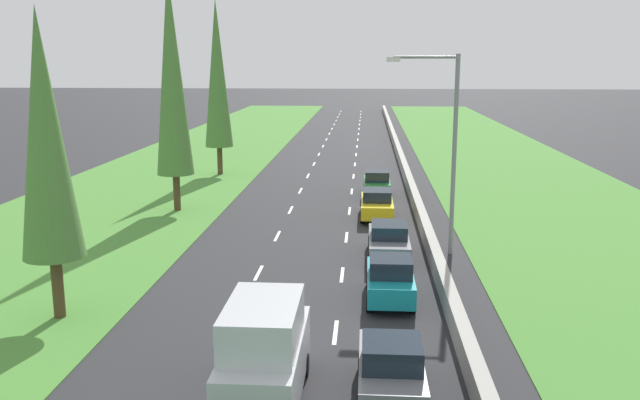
% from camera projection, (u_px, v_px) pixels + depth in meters
% --- Properties ---
extents(ground_plane, '(300.00, 300.00, 0.00)m').
position_uv_depth(ground_plane, '(336.00, 159.00, 60.09)').
color(ground_plane, '#28282B').
rests_on(ground_plane, ground).
extents(grass_verge_left, '(14.00, 140.00, 0.04)m').
position_uv_depth(grass_verge_left, '(197.00, 158.00, 60.93)').
color(grass_verge_left, '#478433').
rests_on(grass_verge_left, ground).
extents(grass_verge_right, '(14.00, 140.00, 0.04)m').
position_uv_depth(grass_verge_right, '(498.00, 161.00, 59.12)').
color(grass_verge_right, '#478433').
rests_on(grass_verge_right, ground).
extents(median_barrier, '(0.44, 120.00, 0.85)m').
position_uv_depth(median_barrier, '(400.00, 155.00, 59.62)').
color(median_barrier, '#9E9B93').
rests_on(median_barrier, ground).
extents(lane_markings, '(3.64, 116.00, 0.01)m').
position_uv_depth(lane_markings, '(336.00, 159.00, 60.09)').
color(lane_markings, white).
rests_on(lane_markings, ground).
extents(grey_hatchback_right_lane, '(1.74, 3.90, 1.72)m').
position_uv_depth(grey_hatchback_right_lane, '(391.00, 369.00, 17.44)').
color(grey_hatchback_right_lane, slate).
rests_on(grey_hatchback_right_lane, ground).
extents(teal_hatchback_right_lane, '(1.74, 3.90, 1.72)m').
position_uv_depth(teal_hatchback_right_lane, '(390.00, 279.00, 24.61)').
color(teal_hatchback_right_lane, teal).
rests_on(teal_hatchback_right_lane, ground).
extents(grey_sedan_right_lane, '(1.82, 4.50, 1.64)m').
position_uv_depth(grey_sedan_right_lane, '(389.00, 241.00, 29.93)').
color(grey_sedan_right_lane, slate).
rests_on(grey_sedan_right_lane, ground).
extents(yellow_sedan_right_lane, '(1.82, 4.50, 1.64)m').
position_uv_depth(yellow_sedan_right_lane, '(377.00, 204.00, 37.62)').
color(yellow_sedan_right_lane, yellow).
rests_on(yellow_sedan_right_lane, ground).
extents(green_hatchback_right_lane_sixth, '(1.74, 3.90, 1.72)m').
position_uv_depth(green_hatchback_right_lane_sixth, '(377.00, 184.00, 43.52)').
color(green_hatchback_right_lane_sixth, '#237A33').
rests_on(green_hatchback_right_lane_sixth, ground).
extents(silver_van_centre_lane, '(1.96, 4.90, 2.82)m').
position_uv_depth(silver_van_centre_lane, '(265.00, 353.00, 17.11)').
color(silver_van_centre_lane, silver).
rests_on(silver_van_centre_lane, ground).
extents(poplar_tree_second, '(2.06, 2.06, 10.48)m').
position_uv_depth(poplar_tree_second, '(45.00, 136.00, 21.86)').
color(poplar_tree_second, '#4C3823').
rests_on(poplar_tree_second, ground).
extents(poplar_tree_third, '(2.14, 2.14, 13.74)m').
position_uv_depth(poplar_tree_third, '(172.00, 74.00, 37.94)').
color(poplar_tree_third, '#4C3823').
rests_on(poplar_tree_third, ground).
extents(poplar_tree_fourth, '(2.13, 2.13, 13.24)m').
position_uv_depth(poplar_tree_fourth, '(217.00, 74.00, 50.44)').
color(poplar_tree_fourth, '#4C3823').
rests_on(poplar_tree_fourth, ground).
extents(street_light_mast, '(3.20, 0.28, 9.00)m').
position_uv_depth(street_light_mast, '(447.00, 140.00, 29.75)').
color(street_light_mast, gray).
rests_on(street_light_mast, ground).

